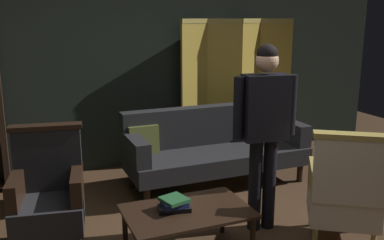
# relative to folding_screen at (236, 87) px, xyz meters

# --- Properties ---
(back_wall) EXTENTS (7.20, 0.10, 2.80)m
(back_wall) POSITION_rel_folding_screen_xyz_m (-1.25, 0.21, 0.41)
(back_wall) COLOR black
(back_wall) RESTS_ON ground_plane
(folding_screen) EXTENTS (1.69, 0.26, 1.90)m
(folding_screen) POSITION_rel_folding_screen_xyz_m (0.00, 0.00, 0.00)
(folding_screen) COLOR #B29338
(folding_screen) RESTS_ON ground_plane
(velvet_couch) EXTENTS (2.12, 0.78, 0.88)m
(velvet_couch) POSITION_rel_folding_screen_xyz_m (-0.70, -0.79, -0.53)
(velvet_couch) COLOR black
(velvet_couch) RESTS_ON ground_plane
(coffee_table) EXTENTS (1.00, 0.64, 0.42)m
(coffee_table) POSITION_rel_folding_screen_xyz_m (-1.62, -2.24, -0.61)
(coffee_table) COLOR black
(coffee_table) RESTS_ON ground_plane
(armchair_gilt_accent) EXTENTS (0.80, 0.80, 1.04)m
(armchair_gilt_accent) POSITION_rel_folding_screen_xyz_m (-0.32, -2.55, -0.50)
(armchair_gilt_accent) COLOR tan
(armchair_gilt_accent) RESTS_ON ground_plane
(armchair_wing_left) EXTENTS (0.67, 0.66, 1.04)m
(armchair_wing_left) POSITION_rel_folding_screen_xyz_m (-2.63, -1.63, -0.50)
(armchair_wing_left) COLOR black
(armchair_wing_left) RESTS_ON ground_plane
(standing_figure) EXTENTS (0.59, 0.26, 1.70)m
(standing_figure) POSITION_rel_folding_screen_xyz_m (-0.80, -2.02, 0.04)
(standing_figure) COLOR black
(standing_figure) RESTS_ON ground_plane
(potted_plant) EXTENTS (0.52, 0.52, 0.82)m
(potted_plant) POSITION_rel_folding_screen_xyz_m (-2.52, -0.79, -0.51)
(potted_plant) COLOR brown
(potted_plant) RESTS_ON ground_plane
(book_black_cloth) EXTENTS (0.28, 0.19, 0.04)m
(book_black_cloth) POSITION_rel_folding_screen_xyz_m (-1.72, -2.21, -0.55)
(book_black_cloth) COLOR black
(book_black_cloth) RESTS_ON coffee_table
(book_navy_cloth) EXTENTS (0.19, 0.16, 0.04)m
(book_navy_cloth) POSITION_rel_folding_screen_xyz_m (-1.72, -2.21, -0.51)
(book_navy_cloth) COLOR navy
(book_navy_cloth) RESTS_ON book_black_cloth
(book_green_cloth) EXTENTS (0.23, 0.24, 0.03)m
(book_green_cloth) POSITION_rel_folding_screen_xyz_m (-1.72, -2.21, -0.47)
(book_green_cloth) COLOR #1E4C28
(book_green_cloth) RESTS_ON book_navy_cloth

